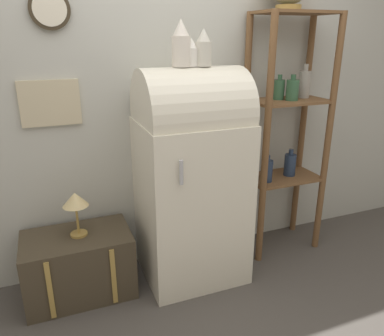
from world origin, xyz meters
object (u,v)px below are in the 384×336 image
(vase_left, at_px, (181,45))
(vase_center, at_px, (191,53))
(refrigerator, at_px, (191,174))
(suitcase_trunk, at_px, (79,265))
(desk_lamp, at_px, (75,202))
(vase_right, at_px, (203,49))

(vase_left, xyz_separation_m, vase_center, (0.06, 0.00, -0.05))
(vase_left, distance_m, vase_center, 0.08)
(refrigerator, relative_size, vase_center, 8.82)
(suitcase_trunk, bearing_deg, desk_lamp, 9.16)
(refrigerator, xyz_separation_m, suitcase_trunk, (-0.80, 0.05, -0.56))
(refrigerator, bearing_deg, vase_left, -177.84)
(vase_center, bearing_deg, refrigerator, -24.38)
(suitcase_trunk, relative_size, desk_lamp, 2.31)
(suitcase_trunk, relative_size, vase_center, 4.12)
(refrigerator, distance_m, desk_lamp, 0.78)
(vase_center, xyz_separation_m, vase_right, (0.08, -0.01, 0.03))
(refrigerator, height_order, vase_right, vase_right)
(vase_center, distance_m, vase_right, 0.08)
(suitcase_trunk, distance_m, desk_lamp, 0.46)
(vase_left, relative_size, vase_right, 1.23)
(refrigerator, height_order, desk_lamp, refrigerator)
(vase_left, height_order, vase_right, vase_left)
(refrigerator, bearing_deg, vase_right, -9.48)
(vase_left, bearing_deg, refrigerator, 2.16)
(vase_left, relative_size, vase_center, 1.64)
(refrigerator, relative_size, desk_lamp, 4.96)
(suitcase_trunk, relative_size, vase_left, 2.51)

